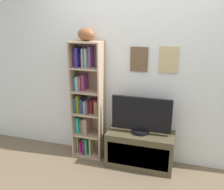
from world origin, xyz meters
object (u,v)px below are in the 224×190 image
Objects in this scene: football at (86,34)px; television at (141,116)px; tv_stand at (140,149)px; bookshelf at (87,102)px.

television is (0.75, -0.06, -0.99)m from football.
bookshelf is at bearing 173.29° from tv_stand.
television is at bearing 90.00° from tv_stand.
football reaches higher than television.
bookshelf reaches higher than television.
football is 1.24m from television.
football reaches higher than tv_stand.
football reaches higher than bookshelf.
tv_stand is at bearing -4.72° from football.
football is at bearing 175.36° from television.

